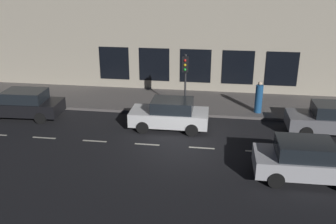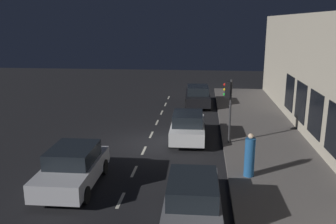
# 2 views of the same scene
# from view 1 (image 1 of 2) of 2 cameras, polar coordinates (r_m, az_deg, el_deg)

# --- Properties ---
(ground_plane) EXTENTS (60.00, 60.00, 0.00)m
(ground_plane) POSITION_cam_1_polar(r_m,az_deg,el_deg) (17.78, 1.90, -5.26)
(ground_plane) COLOR black
(sidewalk) EXTENTS (4.50, 32.00, 0.15)m
(sidewalk) POSITION_cam_1_polar(r_m,az_deg,el_deg) (23.52, 3.65, 1.49)
(sidewalk) COLOR #5B5654
(sidewalk) RESTS_ON ground
(building_facade) EXTENTS (0.65, 32.00, 6.77)m
(building_facade) POSITION_cam_1_polar(r_m,az_deg,el_deg) (25.16, 4.33, 10.50)
(building_facade) COLOR #B2A893
(building_facade) RESTS_ON ground
(lane_centre_line) EXTENTS (0.12, 27.20, 0.01)m
(lane_centre_line) POSITION_cam_1_polar(r_m,az_deg,el_deg) (17.71, 5.13, -5.43)
(lane_centre_line) COLOR beige
(lane_centre_line) RESTS_ON ground
(traffic_light) EXTENTS (0.45, 0.32, 3.34)m
(traffic_light) POSITION_cam_1_polar(r_m,az_deg,el_deg) (20.84, 2.63, 6.24)
(traffic_light) COLOR #2D2D30
(traffic_light) RESTS_ON sidewalk
(parked_car_0) EXTENTS (2.03, 4.32, 1.58)m
(parked_car_0) POSITION_cam_1_polar(r_m,az_deg,el_deg) (22.49, -21.01, 1.14)
(parked_car_0) COLOR black
(parked_car_0) RESTS_ON ground
(parked_car_1) EXTENTS (1.92, 4.05, 1.58)m
(parked_car_1) POSITION_cam_1_polar(r_m,az_deg,el_deg) (19.50, 0.31, -0.33)
(parked_car_1) COLOR silver
(parked_car_1) RESTS_ON ground
(parked_car_2) EXTENTS (1.89, 4.36, 1.58)m
(parked_car_2) POSITION_cam_1_polar(r_m,az_deg,el_deg) (20.60, 23.69, -0.97)
(parked_car_2) COLOR slate
(parked_car_2) RESTS_ON ground
(parked_car_3) EXTENTS (2.04, 4.15, 1.58)m
(parked_car_3) POSITION_cam_1_polar(r_m,az_deg,el_deg) (15.84, 20.25, -6.83)
(parked_car_3) COLOR #B7B7BC
(parked_car_3) RESTS_ON ground
(pedestrian_0) EXTENTS (0.56, 0.56, 1.82)m
(pedestrian_0) POSITION_cam_1_polar(r_m,az_deg,el_deg) (21.94, 13.59, 2.03)
(pedestrian_0) COLOR #1E5189
(pedestrian_0) RESTS_ON sidewalk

